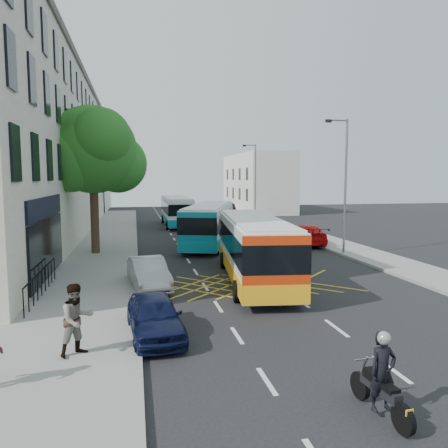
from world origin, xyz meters
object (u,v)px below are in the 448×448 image
bus_mid (209,224)px  red_hatchback (304,234)px  distant_car_silver (210,213)px  distant_car_dark (227,209)px  distant_car_grey (183,209)px  pedestrian_near (77,319)px  bus_near (254,248)px  lamp_near (344,179)px  parked_car_blue (155,316)px  parked_car_silver (148,273)px  lamp_far (254,179)px  bus_far (176,211)px  motorbike (382,376)px  street_tree (92,151)px

bus_mid → red_hatchback: bearing=9.9°
distant_car_silver → distant_car_dark: distant_car_dark is taller
distant_car_grey → pedestrian_near: pedestrian_near is taller
bus_near → red_hatchback: bus_near is taller
lamp_near → bus_near: bearing=-143.0°
pedestrian_near → lamp_near: bearing=9.3°
bus_near → parked_car_blue: bearing=-120.5°
parked_car_silver → distant_car_silver: bearing=68.1°
lamp_far → red_hatchback: 16.03m
red_hatchback → pedestrian_near: (-13.12, -17.36, 0.36)m
distant_car_silver → bus_mid: bearing=86.8°
parked_car_silver → pedestrian_near: size_ratio=2.12×
bus_far → distant_car_silver: size_ratio=2.94×
bus_near → distant_car_dark: 36.27m
red_hatchback → distant_car_grey: red_hatchback is taller
parked_car_blue → distant_car_silver: parked_car_blue is taller
distant_car_grey → distant_car_dark: size_ratio=0.95×
parked_car_silver → red_hatchback: 15.10m
lamp_far → distant_car_dark: bearing=94.0°
distant_car_grey → distant_car_dark: bearing=-28.0°
parked_car_blue → pedestrian_near: 2.45m
motorbike → distant_car_grey: size_ratio=0.46×
lamp_near → distant_car_grey: (-6.05, 32.91, -4.02)m
street_tree → parked_car_silver: size_ratio=2.23×
bus_mid → distant_car_grey: (1.23, 27.53, -0.91)m
motorbike → distant_car_grey: 49.79m
red_hatchback → pedestrian_near: bearing=53.6°
lamp_far → pedestrian_near: bearing=-112.8°
parked_car_silver → pedestrian_near: (-2.02, -7.12, 0.43)m
red_hatchback → lamp_near: bearing=99.6°
parked_car_silver → distant_car_silver: 33.04m
bus_mid → distant_car_silver: bus_mid is taller
parked_car_silver → red_hatchback: (11.10, 10.23, 0.07)m
lamp_far → distant_car_dark: lamp_far is taller
motorbike → parked_car_blue: motorbike is taller
lamp_far → parked_car_silver: (-11.80, -25.77, -3.97)m
bus_mid → distant_car_grey: 27.58m
lamp_far → bus_mid: bearing=-116.5°
bus_near → pedestrian_near: bus_near is taller
bus_far → parked_car_blue: bearing=-96.6°
distant_car_silver → distant_car_dark: (2.97, 4.15, 0.15)m
street_tree → bus_far: street_tree is taller
street_tree → pedestrian_near: bearing=-86.8°
lamp_near → pedestrian_near: size_ratio=4.30×
lamp_near → pedestrian_near: 19.22m
bus_near → parked_car_silver: (-4.76, -0.48, -0.87)m
distant_car_silver → pedestrian_near: (-10.12, -39.15, 0.50)m
distant_car_dark → bus_near: bearing=82.2°
bus_far → red_hatchback: bus_far is taller
bus_far → motorbike: (0.69, -35.40, -0.68)m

